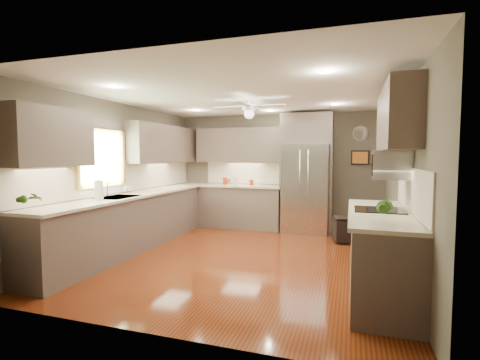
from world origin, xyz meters
The scene contains 28 objects.
floor centered at (0.00, 0.00, 0.00)m, with size 5.00×5.00×0.00m, color #4A1A09.
ceiling centered at (0.00, 0.00, 2.50)m, with size 5.00×5.00×0.00m, color white.
wall_back centered at (0.00, 2.50, 1.25)m, with size 4.50×4.50×0.00m, color brown.
wall_front centered at (0.00, -2.50, 1.25)m, with size 4.50×4.50×0.00m, color brown.
wall_left centered at (-2.25, 0.00, 1.25)m, with size 5.00×5.00×0.00m, color brown.
wall_right centered at (2.25, 0.00, 1.25)m, with size 5.00×5.00×0.00m, color brown.
canister_a centered at (-1.12, 2.22, 1.02)m, with size 0.10×0.10×0.17m, color maroon.
canister_b centered at (-1.03, 2.22, 1.01)m, with size 0.08×0.08×0.13m, color silver.
canister_c centered at (-0.85, 2.21, 1.03)m, with size 0.12×0.12×0.19m, color #BFB18F.
canister_d centered at (-0.50, 2.19, 1.00)m, with size 0.09×0.09×0.13m, color maroon.
soap_bottle centered at (-2.09, -0.01, 1.03)m, with size 0.08×0.08×0.17m, color white.
potted_plant_left centered at (-1.97, -2.04, 1.09)m, with size 0.16×0.11×0.31m, color #2A5719.
potted_plant_right centered at (1.91, -1.47, 1.09)m, with size 0.16×0.13×0.30m, color #2A5719.
bowl centered at (-0.34, 2.18, 0.97)m, with size 0.22×0.22×0.05m, color #BFB18F.
left_run centered at (-1.95, 0.15, 0.48)m, with size 0.65×4.70×1.45m.
back_run centered at (-0.72, 2.20, 0.48)m, with size 1.85×0.65×1.45m.
uppers centered at (-0.74, 0.71, 1.87)m, with size 4.50×4.70×0.95m.
window centered at (-2.22, -0.50, 1.55)m, with size 0.05×1.12×0.92m.
sink centered at (-1.93, -0.50, 0.91)m, with size 0.50×0.70×0.32m.
refrigerator centered at (0.70, 2.16, 1.19)m, with size 1.06×0.75×2.45m.
right_run centered at (1.93, -0.80, 0.48)m, with size 0.70×2.20×1.45m.
microwave centered at (2.03, -0.55, 1.48)m, with size 0.43×0.55×0.34m.
ceiling_fan centered at (0.00, 0.30, 2.33)m, with size 1.18×1.18×0.32m.
recessed_lights centered at (-0.04, 0.40, 2.49)m, with size 2.84×3.14×0.01m.
wall_clock centered at (1.75, 2.48, 2.05)m, with size 0.30×0.03×0.30m.
framed_print centered at (1.75, 2.48, 1.55)m, with size 0.36×0.03×0.30m.
stool centered at (1.48, 1.44, 0.24)m, with size 0.44×0.44×0.45m.
paper_towel centered at (-1.96, -0.89, 1.08)m, with size 0.12×0.12×0.31m.
Camera 1 is at (1.58, -5.11, 1.59)m, focal length 26.00 mm.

